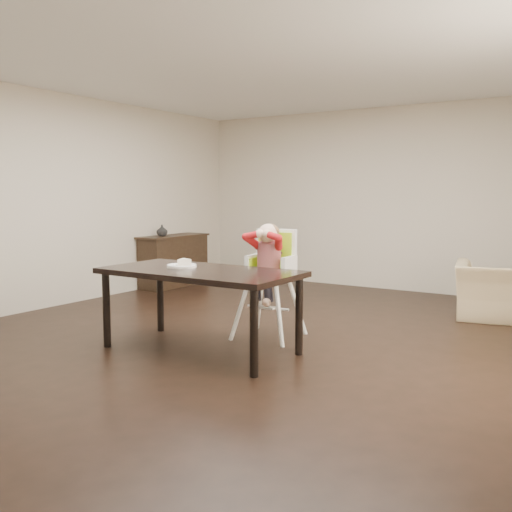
{
  "coord_description": "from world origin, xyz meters",
  "views": [
    {
      "loc": [
        3.03,
        -4.72,
        1.44
      ],
      "look_at": [
        0.18,
        -0.26,
        0.85
      ],
      "focal_mm": 40.0,
      "sensor_mm": 36.0,
      "label": 1
    }
  ],
  "objects": [
    {
      "name": "ground",
      "position": [
        0.0,
        0.0,
        0.0
      ],
      "size": [
        7.0,
        7.0,
        0.0
      ],
      "primitive_type": "plane",
      "color": "black",
      "rests_on": "ground"
    },
    {
      "name": "armchair",
      "position": [
        1.94,
        2.18,
        0.43
      ],
      "size": [
        1.1,
        0.82,
        0.87
      ],
      "primitive_type": "imported",
      "rotation": [
        0.0,
        0.0,
        3.33
      ],
      "color": "tan",
      "rests_on": "ground"
    },
    {
      "name": "room_walls",
      "position": [
        0.0,
        0.0,
        1.86
      ],
      "size": [
        6.02,
        7.02,
        2.71
      ],
      "color": "beige",
      "rests_on": "ground"
    },
    {
      "name": "high_chair",
      "position": [
        0.12,
        0.09,
        0.8
      ],
      "size": [
        0.51,
        0.51,
        1.14
      ],
      "rotation": [
        0.0,
        0.0,
        0.08
      ],
      "color": "white",
      "rests_on": "ground"
    },
    {
      "name": "sideboard",
      "position": [
        -2.78,
        2.0,
        0.4
      ],
      "size": [
        0.44,
        1.26,
        0.79
      ],
      "color": "black",
      "rests_on": "ground"
    },
    {
      "name": "plate",
      "position": [
        -0.37,
        -0.66,
        0.78
      ],
      "size": [
        0.35,
        0.35,
        0.08
      ],
      "rotation": [
        0.0,
        0.0,
        0.34
      ],
      "color": "white",
      "rests_on": "dining_table"
    },
    {
      "name": "dining_table",
      "position": [
        -0.15,
        -0.69,
        0.67
      ],
      "size": [
        1.8,
        0.9,
        0.75
      ],
      "color": "black",
      "rests_on": "ground"
    },
    {
      "name": "vase",
      "position": [
        -2.78,
        1.74,
        0.87
      ],
      "size": [
        0.17,
        0.18,
        0.17
      ],
      "primitive_type": "imported",
      "rotation": [
        0.0,
        0.0,
        0.02
      ],
      "color": "#99999E",
      "rests_on": "sideboard"
    }
  ]
}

